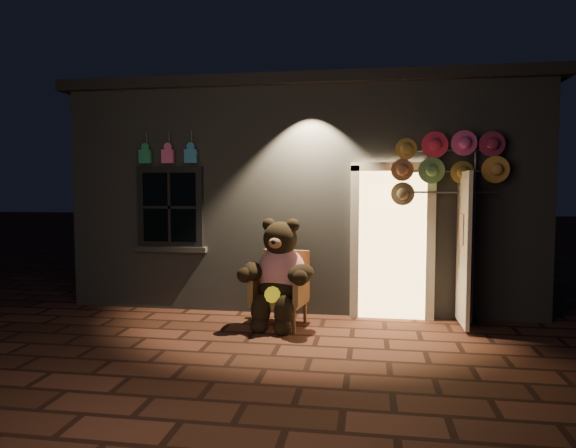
# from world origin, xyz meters

# --- Properties ---
(ground) EXTENTS (60.00, 60.00, 0.00)m
(ground) POSITION_xyz_m (0.00, 0.00, 0.00)
(ground) COLOR brown
(ground) RESTS_ON ground
(shop_building) EXTENTS (7.30, 5.95, 3.51)m
(shop_building) POSITION_xyz_m (0.00, 3.99, 1.74)
(shop_building) COLOR slate
(shop_building) RESTS_ON ground
(wicker_armchair) EXTENTS (0.76, 0.70, 0.99)m
(wicker_armchair) POSITION_xyz_m (-0.12, 0.88, 0.49)
(wicker_armchair) COLOR olive
(wicker_armchair) RESTS_ON ground
(teddy_bear) EXTENTS (1.05, 0.88, 1.46)m
(teddy_bear) POSITION_xyz_m (-0.13, 0.75, 0.70)
(teddy_bear) COLOR red
(teddy_bear) RESTS_ON ground
(hat_rack) EXTENTS (1.44, 0.22, 2.55)m
(hat_rack) POSITION_xyz_m (2.02, 1.28, 2.13)
(hat_rack) COLOR #59595E
(hat_rack) RESTS_ON ground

